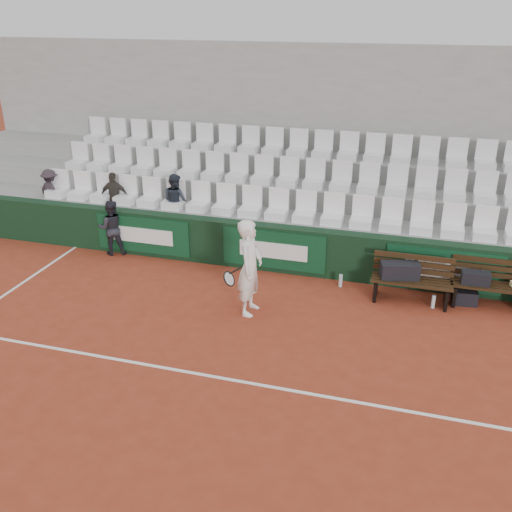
# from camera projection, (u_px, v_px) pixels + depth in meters

# --- Properties ---
(ground) EXTENTS (80.00, 80.00, 0.00)m
(ground) POSITION_uv_depth(u_px,v_px,m) (222.00, 378.00, 8.69)
(ground) COLOR maroon
(ground) RESTS_ON ground
(court_baseline) EXTENTS (18.00, 0.06, 0.01)m
(court_baseline) POSITION_uv_depth(u_px,v_px,m) (222.00, 378.00, 8.69)
(court_baseline) COLOR white
(court_baseline) RESTS_ON ground
(back_barrier) EXTENTS (18.00, 0.34, 1.00)m
(back_barrier) POSITION_uv_depth(u_px,v_px,m) (288.00, 249.00, 11.97)
(back_barrier) COLOR black
(back_barrier) RESTS_ON ground
(grandstand_tier_front) EXTENTS (18.00, 0.95, 1.00)m
(grandstand_tier_front) POSITION_uv_depth(u_px,v_px,m) (291.00, 238.00, 12.54)
(grandstand_tier_front) COLOR gray
(grandstand_tier_front) RESTS_ON ground
(grandstand_tier_mid) EXTENTS (18.00, 0.95, 1.45)m
(grandstand_tier_mid) POSITION_uv_depth(u_px,v_px,m) (301.00, 215.00, 13.28)
(grandstand_tier_mid) COLOR gray
(grandstand_tier_mid) RESTS_ON ground
(grandstand_tier_back) EXTENTS (18.00, 0.95, 1.90)m
(grandstand_tier_back) POSITION_uv_depth(u_px,v_px,m) (309.00, 193.00, 14.03)
(grandstand_tier_back) COLOR gray
(grandstand_tier_back) RESTS_ON ground
(grandstand_rear_wall) EXTENTS (18.00, 0.30, 4.40)m
(grandstand_rear_wall) POSITION_uv_depth(u_px,v_px,m) (316.00, 137.00, 14.07)
(grandstand_rear_wall) COLOR gray
(grandstand_rear_wall) RESTS_ON ground
(seat_row_front) EXTENTS (11.90, 0.44, 0.63)m
(seat_row_front) POSITION_uv_depth(u_px,v_px,m) (291.00, 206.00, 12.06)
(seat_row_front) COLOR white
(seat_row_front) RESTS_ON grandstand_tier_front
(seat_row_mid) EXTENTS (11.90, 0.44, 0.63)m
(seat_row_mid) POSITION_uv_depth(u_px,v_px,m) (301.00, 173.00, 12.71)
(seat_row_mid) COLOR silver
(seat_row_mid) RESTS_ON grandstand_tier_mid
(seat_row_back) EXTENTS (11.90, 0.44, 0.63)m
(seat_row_back) POSITION_uv_depth(u_px,v_px,m) (310.00, 144.00, 13.36)
(seat_row_back) COLOR silver
(seat_row_back) RESTS_ON grandstand_tier_back
(bench_left) EXTENTS (1.50, 0.56, 0.45)m
(bench_left) POSITION_uv_depth(u_px,v_px,m) (411.00, 291.00, 10.84)
(bench_left) COLOR #321E0F
(bench_left) RESTS_ON ground
(bench_right) EXTENTS (1.50, 0.56, 0.45)m
(bench_right) POSITION_uv_depth(u_px,v_px,m) (491.00, 296.00, 10.66)
(bench_right) COLOR black
(bench_right) RESTS_ON ground
(sports_bag_left) EXTENTS (0.77, 0.47, 0.31)m
(sports_bag_left) POSITION_uv_depth(u_px,v_px,m) (400.00, 270.00, 10.79)
(sports_bag_left) COLOR black
(sports_bag_left) RESTS_ON bench_left
(sports_bag_right) EXTENTS (0.52, 0.26, 0.24)m
(sports_bag_right) POSITION_uv_depth(u_px,v_px,m) (476.00, 278.00, 10.57)
(sports_bag_right) COLOR black
(sports_bag_right) RESTS_ON bench_right
(sports_bag_ground) EXTENTS (0.48, 0.32, 0.27)m
(sports_bag_ground) POSITION_uv_depth(u_px,v_px,m) (465.00, 297.00, 10.80)
(sports_bag_ground) COLOR black
(sports_bag_ground) RESTS_ON ground
(water_bottle_near) EXTENTS (0.07, 0.07, 0.26)m
(water_bottle_near) POSITION_uv_depth(u_px,v_px,m) (341.00, 281.00, 11.45)
(water_bottle_near) COLOR #B2C3CA
(water_bottle_near) RESTS_ON ground
(water_bottle_far) EXTENTS (0.07, 0.07, 0.26)m
(water_bottle_far) POSITION_uv_depth(u_px,v_px,m) (433.00, 302.00, 10.65)
(water_bottle_far) COLOR silver
(water_bottle_far) RESTS_ON ground
(tennis_player) EXTENTS (0.72, 0.67, 1.80)m
(tennis_player) POSITION_uv_depth(u_px,v_px,m) (250.00, 268.00, 10.21)
(tennis_player) COLOR white
(tennis_player) RESTS_ON ground
(ball_kid) EXTENTS (0.76, 0.69, 1.26)m
(ball_kid) POSITION_uv_depth(u_px,v_px,m) (112.00, 228.00, 12.77)
(ball_kid) COLOR #212129
(ball_kid) RESTS_ON ground
(spectator_a) EXTENTS (0.78, 0.58, 1.08)m
(spectator_a) POSITION_uv_depth(u_px,v_px,m) (48.00, 173.00, 13.52)
(spectator_a) COLOR #292026
(spectator_a) RESTS_ON grandstand_tier_front
(spectator_b) EXTENTS (0.71, 0.42, 1.14)m
(spectator_b) POSITION_uv_depth(u_px,v_px,m) (113.00, 178.00, 13.07)
(spectator_b) COLOR #302B26
(spectator_b) RESTS_ON grandstand_tier_front
(spectator_c) EXTENTS (0.74, 0.67, 1.23)m
(spectator_c) POSITION_uv_depth(u_px,v_px,m) (174.00, 181.00, 12.66)
(spectator_c) COLOR #202530
(spectator_c) RESTS_ON grandstand_tier_front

